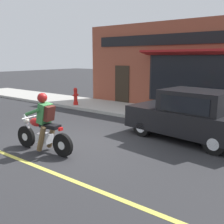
{
  "coord_description": "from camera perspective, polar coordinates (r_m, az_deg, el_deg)",
  "views": [
    {
      "loc": [
        -5.32,
        -5.41,
        2.52
      ],
      "look_at": [
        0.67,
        -0.84,
        0.95
      ],
      "focal_mm": 42.0,
      "sensor_mm": 36.0,
      "label": 1
    }
  ],
  "objects": [
    {
      "name": "ground_plane",
      "position": [
        8.0,
        -7.78,
        -6.71
      ],
      "size": [
        80.0,
        80.0,
        0.0
      ],
      "primitive_type": "plane",
      "color": "#2B2B2D"
    },
    {
      "name": "sidewalk_curb",
      "position": [
        13.5,
        -1.93,
        1.3
      ],
      "size": [
        2.6,
        22.0,
        0.14
      ],
      "primitive_type": "cube",
      "color": "#ADAAA3",
      "rests_on": "ground"
    },
    {
      "name": "storefront_building",
      "position": [
        13.04,
        12.44,
        9.68
      ],
      "size": [
        1.25,
        9.35,
        4.2
      ],
      "color": "brown",
      "rests_on": "ground"
    },
    {
      "name": "motorcycle_with_rider",
      "position": [
        7.27,
        -14.7,
        -3.32
      ],
      "size": [
        0.59,
        2.02,
        1.62
      ],
      "color": "black",
      "rests_on": "ground"
    },
    {
      "name": "car_hatchback",
      "position": [
        8.41,
        16.48,
        -0.77
      ],
      "size": [
        2.08,
        3.95,
        1.57
      ],
      "color": "black",
      "rests_on": "ground"
    },
    {
      "name": "trash_bin",
      "position": [
        11.19,
        18.22,
        1.48
      ],
      "size": [
        0.56,
        0.56,
        0.98
      ],
      "color": "#514C47",
      "rests_on": "sidewalk_curb"
    },
    {
      "name": "fire_hydrant",
      "position": [
        13.55,
        -7.93,
        3.38
      ],
      "size": [
        0.36,
        0.24,
        0.88
      ],
      "color": "red",
      "rests_on": "sidewalk_curb"
    }
  ]
}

